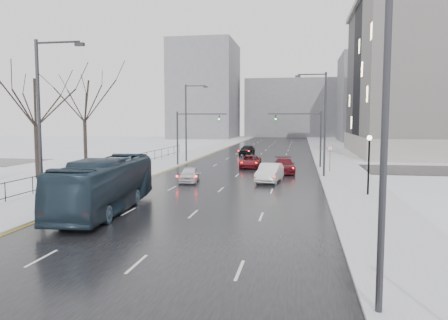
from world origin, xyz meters
The scene contains 25 objects.
road centered at (0.00, 60.00, 0.02)m, with size 16.00×150.00×0.04m, color black.
cross_road centered at (0.00, 48.00, 0.02)m, with size 130.00×10.00×0.04m, color black.
sidewalk_left centered at (-10.50, 60.00, 0.08)m, with size 5.00×150.00×0.16m, color silver.
sidewalk_right centered at (10.50, 60.00, 0.08)m, with size 5.00×150.00×0.16m, color silver.
park_strip centered at (-20.00, 60.00, 0.06)m, with size 14.00×150.00×0.12m, color white.
tree_park_d centered at (-17.80, 34.00, 0.00)m, with size 8.75×8.75×12.50m, color black, non-canonical shape.
tree_park_e centered at (-18.20, 44.00, 0.00)m, with size 9.45×9.45×13.50m, color black, non-canonical shape.
iron_fence centered at (-13.00, 30.00, 0.91)m, with size 0.06×70.00×1.30m.
streetlight_r_near centered at (8.17, 10.00, 5.62)m, with size 2.95×0.25×10.00m.
streetlight_r_mid centered at (8.17, 40.00, 5.62)m, with size 2.95×0.25×10.00m.
streetlight_l_near centered at (-8.17, 20.00, 5.62)m, with size 2.95×0.25×10.00m.
streetlight_l_far centered at (-8.17, 52.00, 5.62)m, with size 2.95×0.25×10.00m.
lamppost_r_mid centered at (11.00, 30.00, 2.94)m, with size 0.36×0.36×4.28m.
mast_signal_right centered at (7.33, 48.00, 4.11)m, with size 6.10×0.33×6.50m.
mast_signal_left centered at (-7.33, 48.00, 4.11)m, with size 6.10×0.33×6.50m.
no_uturn_sign centered at (9.20, 44.00, 2.30)m, with size 0.60×0.06×2.70m.
bldg_far_right centered at (28.00, 115.00, 11.00)m, with size 24.00×20.00×22.00m, color slate.
bldg_far_left centered at (-22.00, 125.00, 14.00)m, with size 18.00×22.00×28.00m, color slate.
bldg_far_center centered at (4.00, 140.00, 9.00)m, with size 30.00×18.00×18.00m, color slate.
bus centered at (-5.37, 21.81, 1.65)m, with size 2.71×11.57×3.22m, color #20313F.
sedan_center_near centered at (-3.50, 34.70, 0.70)m, with size 1.57×3.90×1.33m, color silver.
sedan_right_near centered at (3.50, 36.00, 0.86)m, with size 1.74×4.98×1.64m, color white.
sedan_right_cross centered at (0.50, 47.17, 0.74)m, with size 2.31×5.01×1.39m, color maroon.
sedan_right_far centered at (4.50, 42.80, 0.81)m, with size 2.15×5.29×1.54m, color #530E16.
sedan_center_far centered at (-2.09, 65.28, 0.81)m, with size 1.82×4.53×1.54m, color black.
Camera 1 is at (6.14, -2.50, 5.59)m, focal length 35.00 mm.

